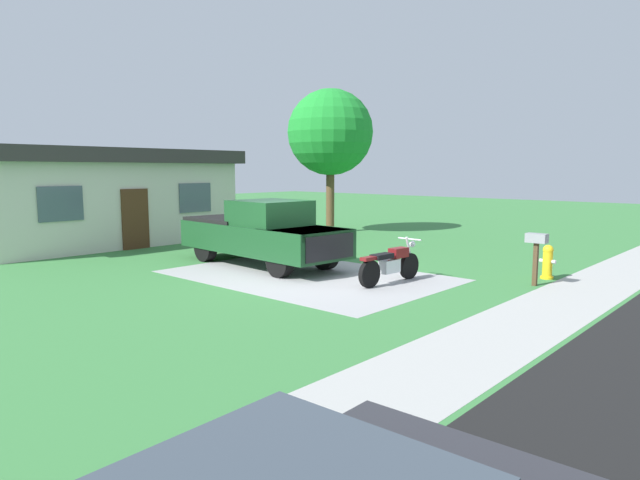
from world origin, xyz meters
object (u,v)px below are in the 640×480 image
object	(u,v)px
mailbox	(536,245)
shade_tree	(330,133)
motorcycle	(391,264)
fire_hydrant	(548,262)
pickup_truck	(260,232)
neighbor_house	(100,196)

from	to	relation	value
mailbox	shade_tree	world-z (taller)	shade_tree
motorcycle	fire_hydrant	bearing A→B (deg)	-40.46
mailbox	shade_tree	bearing A→B (deg)	64.66
pickup_truck	shade_tree	size ratio (longest dim) A/B	0.92
pickup_truck	neighbor_house	distance (m)	8.26
motorcycle	pickup_truck	bearing A→B (deg)	95.02
mailbox	shade_tree	distance (m)	12.66
motorcycle	pickup_truck	world-z (taller)	pickup_truck
motorcycle	fire_hydrant	size ratio (longest dim) A/B	2.54
shade_tree	pickup_truck	bearing A→B (deg)	-152.61
pickup_truck	neighbor_house	size ratio (longest dim) A/B	0.60
motorcycle	mailbox	size ratio (longest dim) A/B	1.76
fire_hydrant	neighbor_house	bearing A→B (deg)	105.65
motorcycle	shade_tree	distance (m)	11.68
pickup_truck	fire_hydrant	bearing A→B (deg)	-63.37
pickup_truck	fire_hydrant	distance (m)	7.82
motorcycle	mailbox	xyz separation A→B (m)	(2.05, -2.75, 0.51)
mailbox	neighbor_house	distance (m)	15.60
fire_hydrant	shade_tree	bearing A→B (deg)	69.20
mailbox	neighbor_house	world-z (taller)	neighbor_house
fire_hydrant	mailbox	xyz separation A→B (m)	(-1.07, -0.10, 0.55)
mailbox	neighbor_house	xyz separation A→B (m)	(-3.18, 15.25, 0.81)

